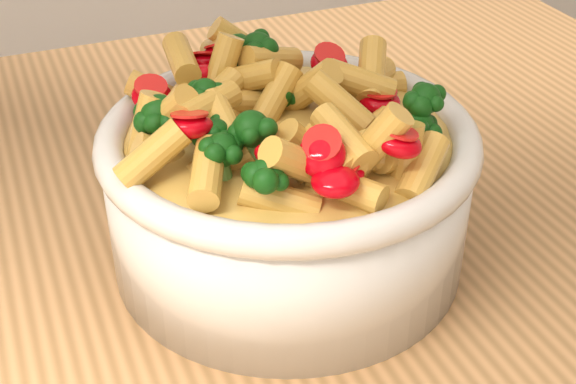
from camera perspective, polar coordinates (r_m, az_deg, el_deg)
name	(u,v)px	position (r m, az deg, el deg)	size (l,w,h in m)	color
table	(157,345)	(0.68, -9.31, -10.68)	(1.20, 0.80, 0.90)	#B7814E
serving_bowl	(288,190)	(0.56, 0.00, 0.12)	(0.26, 0.26, 0.11)	silver
pasta_salad	(288,102)	(0.53, 0.00, 6.41)	(0.20, 0.20, 0.05)	gold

